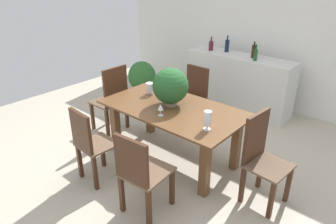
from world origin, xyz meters
name	(u,v)px	position (x,y,z in m)	size (l,w,h in m)	color
ground_plane	(172,158)	(0.00, 0.00, 0.00)	(7.04, 7.04, 0.00)	#BCB29E
back_wall	(267,33)	(0.00, 2.60, 1.30)	(6.40, 0.10, 2.60)	white
dining_table	(173,118)	(0.00, 0.02, 0.61)	(1.81, 1.01, 0.76)	brown
chair_near_left	(90,143)	(-0.41, -0.97, 0.53)	(0.44, 0.43, 0.94)	#422616
chair_foot_end	(261,155)	(1.21, 0.03, 0.56)	(0.45, 0.47, 1.02)	#422616
chair_head_end	(112,96)	(-1.20, 0.02, 0.58)	(0.44, 0.47, 1.05)	#422616
chair_near_right	(140,171)	(0.42, -0.99, 0.53)	(0.47, 0.50, 0.95)	#422616
chair_far_left	(193,93)	(-0.41, 1.01, 0.54)	(0.44, 0.41, 0.96)	#422616
flower_centerpiece	(170,86)	(-0.07, 0.05, 1.01)	(0.45, 0.45, 0.49)	gray
crystal_vase_left	(150,88)	(-0.52, 0.14, 0.85)	(0.11, 0.11, 0.16)	silver
crystal_vase_center_near	(208,119)	(0.66, -0.20, 0.89)	(0.09, 0.09, 0.22)	silver
wine_glass	(160,108)	(0.04, -0.26, 0.86)	(0.07, 0.07, 0.14)	silver
kitchen_counter	(238,83)	(-0.18, 2.04, 0.49)	(1.89, 0.52, 0.98)	silver
wine_bottle_dark	(211,46)	(-0.78, 2.02, 1.07)	(0.08, 0.08, 0.25)	#511E28
wine_bottle_clear	(254,51)	(0.04, 2.06, 1.09)	(0.07, 0.07, 0.27)	black
wine_bottle_tall	(227,46)	(-0.51, 2.12, 1.09)	(0.07, 0.07, 0.29)	#0F1E38
wine_bottle_amber	(256,54)	(0.14, 1.92, 1.08)	(0.06, 0.06, 0.26)	#194C1E
potted_plant_floor	(142,77)	(-1.92, 1.35, 0.38)	(0.54, 0.54, 0.70)	#9E9384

